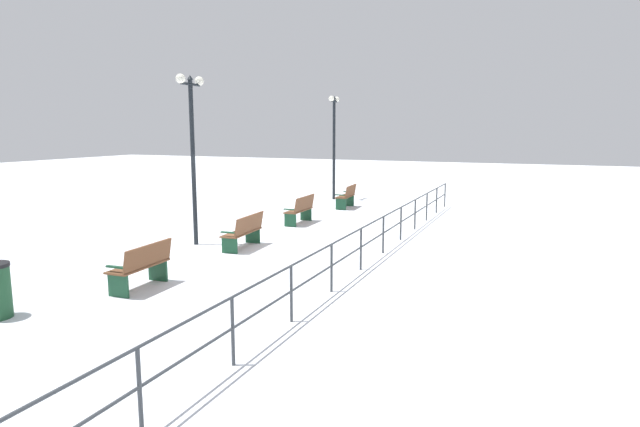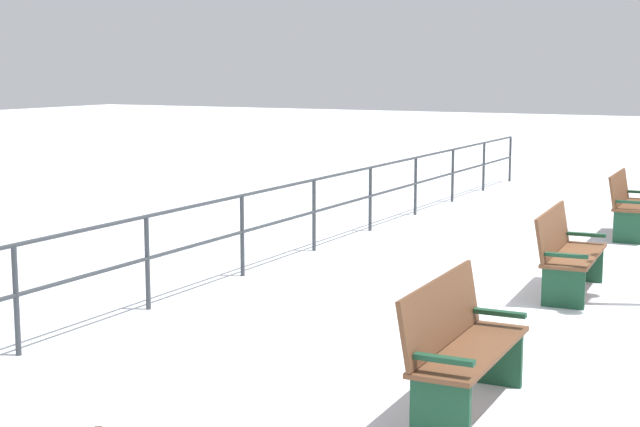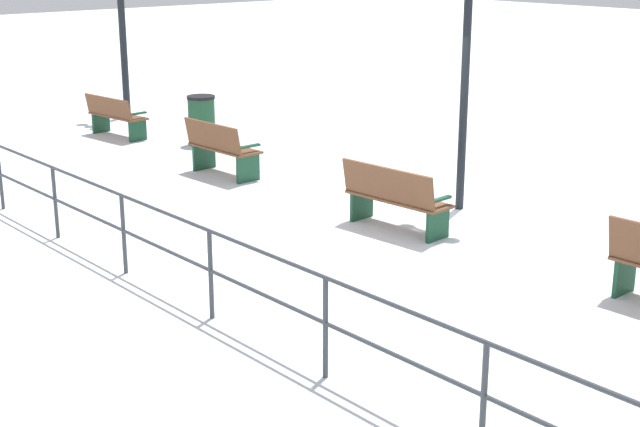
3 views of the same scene
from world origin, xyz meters
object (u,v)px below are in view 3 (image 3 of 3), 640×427
(bench_fourth, at_px, (221,148))
(bench_third, at_px, (395,197))
(bench_fifth, at_px, (115,116))
(trash_bin, at_px, (202,120))

(bench_fourth, bearing_deg, bench_third, -91.99)
(bench_fifth, bearing_deg, trash_bin, -68.15)
(bench_fourth, height_order, trash_bin, trash_bin)
(bench_fifth, bearing_deg, bench_fourth, -99.48)
(bench_fourth, relative_size, bench_fifth, 0.95)
(bench_third, distance_m, trash_bin, 6.39)
(bench_fourth, distance_m, trash_bin, 2.56)
(bench_third, bearing_deg, trash_bin, 75.90)
(bench_third, relative_size, bench_fourth, 1.12)
(bench_fifth, height_order, trash_bin, trash_bin)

